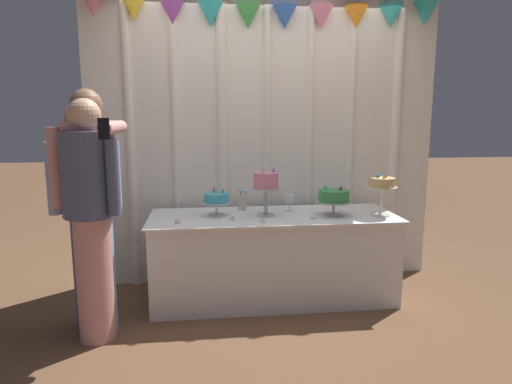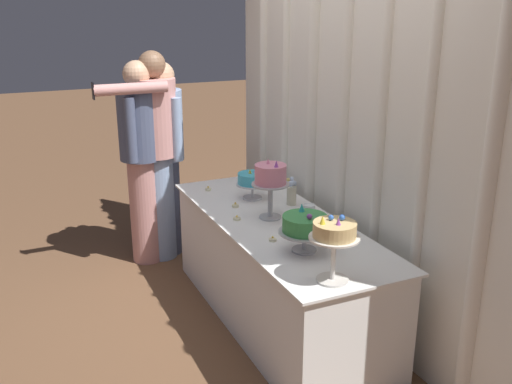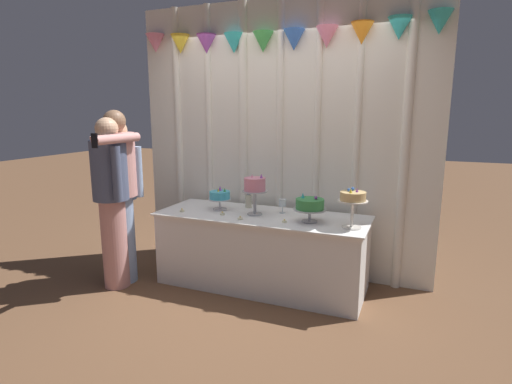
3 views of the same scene
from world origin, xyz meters
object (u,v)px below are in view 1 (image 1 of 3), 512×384
wine_glass (289,199)px  guest_girl_blue_dress (92,203)px  guest_man_dark_suit (91,212)px  cake_display_midright (334,197)px  tealight_far_right (312,218)px  guest_man_pink_jacket (86,207)px  cake_display_midleft (266,183)px  tealight_near_right (262,221)px  cake_display_leftmost (216,199)px  tealight_near_left (232,219)px  cake_display_rightmost (382,186)px  tealight_far_left (178,222)px  flower_vase (242,200)px  cake_table (273,257)px

wine_glass → guest_girl_blue_dress: size_ratio=0.08×
guest_man_dark_suit → guest_girl_blue_dress: bearing=97.8°
cake_display_midright → wine_glass: bearing=146.8°
tealight_far_right → guest_man_pink_jacket: 1.71m
cake_display_midleft → guest_man_dark_suit: 1.38m
tealight_near_right → guest_man_pink_jacket: (-1.29, -0.12, 0.17)m
cake_display_leftmost → tealight_near_left: cake_display_leftmost is taller
cake_display_midright → tealight_far_right: bearing=-154.0°
cake_display_rightmost → tealight_far_left: cake_display_rightmost is taller
cake_display_midleft → cake_display_rightmost: size_ratio=1.12×
cake_display_leftmost → flower_vase: size_ratio=1.20×
guest_man_pink_jacket → guest_man_dark_suit: size_ratio=0.99×
cake_table → wine_glass: (0.16, 0.14, 0.46)m
flower_vase → cake_display_midright: bearing=-22.5°
cake_display_midleft → flower_vase: (-0.18, 0.25, -0.18)m
tealight_far_left → guest_man_pink_jacket: bearing=-166.3°
wine_glass → tealight_near_right: wine_glass is taller
guest_girl_blue_dress → cake_table: bearing=17.9°
cake_table → tealight_far_left: tealight_far_left is taller
flower_vase → cake_display_leftmost: bearing=-139.4°
flower_vase → cake_display_rightmost: bearing=-17.6°
tealight_near_left → guest_man_dark_suit: (-0.98, -0.41, 0.17)m
cake_table → cake_display_midleft: 0.64m
flower_vase → tealight_near_left: bearing=-106.1°
cake_display_midleft → wine_glass: 0.33m
cake_display_midright → guest_man_pink_jacket: size_ratio=0.18×
cake_table → tealight_near_right: tealight_near_right is taller
cake_display_midleft → flower_vase: size_ratio=2.03×
cake_display_midright → cake_display_rightmost: bearing=-7.5°
wine_glass → tealight_near_left: wine_glass is taller
cake_display_leftmost → tealight_far_left: cake_display_leftmost is taller
guest_girl_blue_dress → guest_man_dark_suit: guest_girl_blue_dress is taller
wine_glass → tealight_near_right: size_ratio=2.78×
cake_display_midleft → tealight_near_left: 0.41m
cake_display_midright → tealight_far_left: (-1.27, -0.12, -0.15)m
cake_display_midright → tealight_near_right: (-0.62, -0.16, -0.15)m
cake_display_rightmost → tealight_near_left: size_ratio=7.63×
wine_glass → guest_man_dark_suit: 1.65m
guest_man_pink_jacket → cake_display_midleft: bearing=13.7°
flower_vase → tealight_far_left: bearing=-141.7°
tealight_far_right → cake_table: bearing=148.9°
wine_glass → guest_girl_blue_dress: 1.62m
cake_display_midright → guest_man_dark_suit: bearing=-165.2°
cake_display_midleft → tealight_far_left: bearing=-166.3°
cake_display_midleft → guest_girl_blue_dress: (-1.28, -0.42, -0.05)m
cake_table → wine_glass: size_ratio=14.55×
cake_display_midleft → tealight_near_right: size_ratio=7.96×
cake_table → tealight_near_left: tealight_near_left is taller
cake_display_leftmost → cake_display_rightmost: 1.36m
cake_display_rightmost → guest_man_dark_suit: 2.25m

